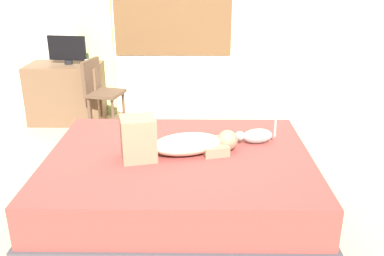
{
  "coord_description": "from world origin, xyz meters",
  "views": [
    {
      "loc": [
        0.28,
        -3.05,
        1.85
      ],
      "look_at": [
        0.24,
        0.2,
        0.61
      ],
      "focal_mm": 39.14,
      "sensor_mm": 36.0,
      "label": 1
    }
  ],
  "objects_px": {
    "bed": "(180,180)",
    "desk": "(67,93)",
    "tv_monitor": "(67,49)",
    "chair_by_desk": "(100,89)",
    "cup": "(88,63)",
    "cat": "(255,136)",
    "person_lying": "(174,142)"
  },
  "relations": [
    {
      "from": "bed",
      "to": "cat",
      "type": "distance_m",
      "value": 0.74
    },
    {
      "from": "cat",
      "to": "chair_by_desk",
      "type": "bearing_deg",
      "value": 137.49
    },
    {
      "from": "chair_by_desk",
      "to": "cat",
      "type": "bearing_deg",
      "value": -42.51
    },
    {
      "from": "bed",
      "to": "cat",
      "type": "bearing_deg",
      "value": 20.32
    },
    {
      "from": "bed",
      "to": "person_lying",
      "type": "distance_m",
      "value": 0.35
    },
    {
      "from": "bed",
      "to": "desk",
      "type": "bearing_deg",
      "value": 126.41
    },
    {
      "from": "tv_monitor",
      "to": "chair_by_desk",
      "type": "distance_m",
      "value": 0.67
    },
    {
      "from": "bed",
      "to": "cup",
      "type": "bearing_deg",
      "value": 121.8
    },
    {
      "from": "cup",
      "to": "chair_by_desk",
      "type": "relative_size",
      "value": 0.11
    },
    {
      "from": "desk",
      "to": "cup",
      "type": "bearing_deg",
      "value": -25.76
    },
    {
      "from": "cup",
      "to": "chair_by_desk",
      "type": "bearing_deg",
      "value": -41.75
    },
    {
      "from": "bed",
      "to": "chair_by_desk",
      "type": "height_order",
      "value": "chair_by_desk"
    },
    {
      "from": "person_lying",
      "to": "chair_by_desk",
      "type": "distance_m",
      "value": 2.02
    },
    {
      "from": "desk",
      "to": "cup",
      "type": "relative_size",
      "value": 9.9
    },
    {
      "from": "bed",
      "to": "tv_monitor",
      "type": "xyz_separation_m",
      "value": [
        -1.45,
        2.05,
        0.7
      ]
    },
    {
      "from": "person_lying",
      "to": "desk",
      "type": "relative_size",
      "value": 1.04
    },
    {
      "from": "cat",
      "to": "desk",
      "type": "xyz_separation_m",
      "value": [
        -2.15,
        1.82,
        -0.16
      ]
    },
    {
      "from": "cat",
      "to": "desk",
      "type": "relative_size",
      "value": 0.39
    },
    {
      "from": "person_lying",
      "to": "cat",
      "type": "distance_m",
      "value": 0.72
    },
    {
      "from": "bed",
      "to": "chair_by_desk",
      "type": "relative_size",
      "value": 2.51
    },
    {
      "from": "bed",
      "to": "cup",
      "type": "height_order",
      "value": "cup"
    },
    {
      "from": "person_lying",
      "to": "cat",
      "type": "height_order",
      "value": "person_lying"
    },
    {
      "from": "tv_monitor",
      "to": "desk",
      "type": "bearing_deg",
      "value": 180.0
    },
    {
      "from": "cat",
      "to": "chair_by_desk",
      "type": "height_order",
      "value": "chair_by_desk"
    },
    {
      "from": "bed",
      "to": "chair_by_desk",
      "type": "bearing_deg",
      "value": 120.15
    },
    {
      "from": "tv_monitor",
      "to": "cup",
      "type": "xyz_separation_m",
      "value": [
        0.28,
        -0.17,
        -0.14
      ]
    },
    {
      "from": "desk",
      "to": "tv_monitor",
      "type": "xyz_separation_m",
      "value": [
        0.06,
        0.0,
        0.55
      ]
    },
    {
      "from": "cat",
      "to": "cup",
      "type": "distance_m",
      "value": 2.46
    },
    {
      "from": "person_lying",
      "to": "chair_by_desk",
      "type": "bearing_deg",
      "value": 119.1
    },
    {
      "from": "person_lying",
      "to": "chair_by_desk",
      "type": "height_order",
      "value": "chair_by_desk"
    },
    {
      "from": "bed",
      "to": "tv_monitor",
      "type": "bearing_deg",
      "value": 125.24
    },
    {
      "from": "cat",
      "to": "bed",
      "type": "bearing_deg",
      "value": -159.68
    }
  ]
}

